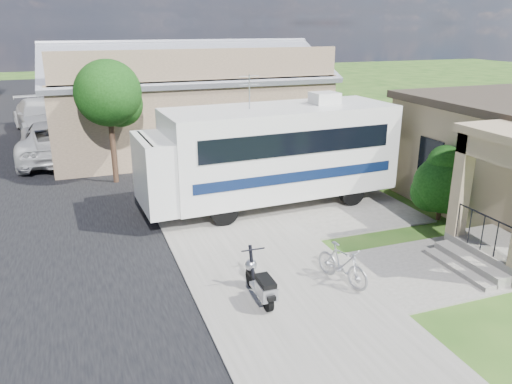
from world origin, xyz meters
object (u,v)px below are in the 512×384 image
object	(u,v)px
pickup_truck	(54,140)
van	(42,116)
scooter	(261,284)
motorhome	(271,151)
shrub	(443,182)
garden_hose	(454,254)
bicycle	(342,267)

from	to	relation	value
pickup_truck	van	world-z (taller)	van
scooter	pickup_truck	world-z (taller)	pickup_truck
motorhome	shrub	bearing A→B (deg)	-36.77
pickup_truck	van	xyz separation A→B (m)	(-0.74, 6.31, 0.02)
garden_hose	scooter	bearing A→B (deg)	-175.97
garden_hose	van	bearing A→B (deg)	117.44
pickup_truck	garden_hose	xyz separation A→B (m)	(9.83, -14.05, -0.80)
scooter	van	bearing A→B (deg)	104.01
motorhome	pickup_truck	xyz separation A→B (m)	(-6.81, 8.75, -0.95)
motorhome	bicycle	distance (m)	5.77
scooter	van	size ratio (longest dim) A/B	0.25
bicycle	garden_hose	size ratio (longest dim) A/B	4.43
pickup_truck	van	distance (m)	6.35
scooter	bicycle	xyz separation A→B (m)	(2.03, 0.10, 0.01)
pickup_truck	garden_hose	size ratio (longest dim) A/B	18.08
scooter	bicycle	size ratio (longest dim) A/B	1.00
bicycle	pickup_truck	distance (m)	15.69
motorhome	bicycle	bearing A→B (deg)	-97.59
scooter	pickup_truck	xyz separation A→B (m)	(-4.32, 14.44, 0.42)
bicycle	pickup_truck	size ratio (longest dim) A/B	0.25
motorhome	shrub	distance (m)	5.38
motorhome	pickup_truck	world-z (taller)	motorhome
scooter	pickup_truck	distance (m)	15.08
motorhome	pickup_truck	distance (m)	11.13
bicycle	pickup_truck	xyz separation A→B (m)	(-6.35, 14.34, 0.41)
shrub	van	world-z (taller)	shrub
shrub	garden_hose	distance (m)	2.95
shrub	scooter	world-z (taller)	shrub
motorhome	scooter	world-z (taller)	motorhome
motorhome	shrub	world-z (taller)	motorhome
pickup_truck	garden_hose	distance (m)	17.16
scooter	van	xyz separation A→B (m)	(-5.07, 20.75, 0.44)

